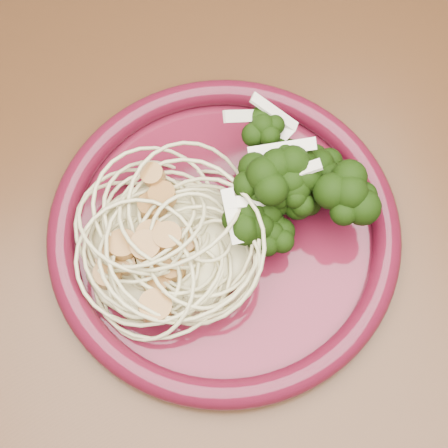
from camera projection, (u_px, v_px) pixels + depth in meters
name	position (u px, v px, depth m)	size (l,w,h in m)	color
dining_table	(220.00, 358.00, 0.56)	(1.20, 0.80, 0.75)	#472814
dinner_plate	(224.00, 229.00, 0.49)	(0.28, 0.28, 0.02)	#500F1E
spaghetti_pile	(168.00, 244.00, 0.48)	(0.13, 0.12, 0.03)	#C6BF8B
scallop_cluster	(164.00, 226.00, 0.44)	(0.11, 0.11, 0.04)	#A7763C
broccoli_pile	(291.00, 193.00, 0.48)	(0.09, 0.15, 0.05)	black
onion_garnish	(296.00, 173.00, 0.45)	(0.06, 0.10, 0.05)	beige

